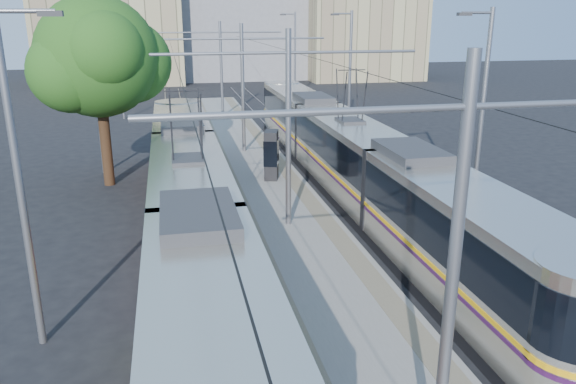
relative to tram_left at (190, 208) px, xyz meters
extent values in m
plane|color=black|center=(3.60, -6.51, -1.71)|extent=(160.00, 160.00, 0.00)
cube|color=gray|center=(3.60, 10.49, -1.56)|extent=(4.00, 50.00, 0.30)
cube|color=gray|center=(2.15, 10.49, -1.40)|extent=(0.70, 50.00, 0.01)
cube|color=gray|center=(5.05, 10.49, -1.40)|extent=(0.70, 50.00, 0.01)
cube|color=gray|center=(-0.72, 10.49, -1.69)|extent=(0.07, 70.00, 0.03)
cube|color=gray|center=(0.72, 10.49, -1.69)|extent=(0.07, 70.00, 0.03)
cube|color=gray|center=(6.48, 10.49, -1.69)|extent=(0.07, 70.00, 0.03)
cube|color=gray|center=(7.92, 10.49, -1.69)|extent=(0.07, 70.00, 0.03)
cube|color=black|center=(0.00, 0.00, -1.51)|extent=(2.30, 27.60, 0.40)
cube|color=#BBB8AB|center=(0.00, 0.00, 0.14)|extent=(2.40, 26.00, 2.90)
cube|color=black|center=(0.00, 0.00, 0.64)|extent=(2.43, 26.00, 1.30)
cube|color=yellow|center=(0.00, 0.00, -0.26)|extent=(2.43, 26.00, 0.12)
cube|color=#B8230A|center=(0.00, 0.00, -0.76)|extent=(2.42, 26.00, 1.10)
cube|color=#2D2D30|center=(0.00, 0.00, 1.74)|extent=(1.68, 3.00, 0.30)
cube|color=black|center=(7.20, 5.46, -1.51)|extent=(2.30, 31.42, 0.40)
cube|color=beige|center=(7.20, 5.46, 0.14)|extent=(2.40, 29.82, 2.90)
cube|color=black|center=(7.20, 5.46, 0.64)|extent=(2.43, 29.82, 1.30)
cube|color=#FFB20D|center=(7.20, 5.46, -0.26)|extent=(2.43, 29.82, 0.12)
cube|color=#39123F|center=(7.20, 5.46, -0.41)|extent=(2.43, 29.82, 0.10)
cube|color=#2D2D30|center=(7.20, 5.46, 1.74)|extent=(1.68, 3.00, 0.30)
cylinder|color=slate|center=(3.60, -10.51, 2.09)|extent=(0.20, 0.20, 7.00)
cylinder|color=slate|center=(3.60, -10.51, 4.79)|extent=(9.20, 0.10, 0.10)
cylinder|color=slate|center=(3.60, 1.49, 2.09)|extent=(0.20, 0.20, 7.00)
cylinder|color=slate|center=(3.60, 1.49, 4.79)|extent=(9.20, 0.10, 0.10)
cylinder|color=slate|center=(3.60, 13.49, 2.09)|extent=(0.20, 0.20, 7.00)
cylinder|color=slate|center=(3.60, 13.49, 4.79)|extent=(9.20, 0.10, 0.10)
cylinder|color=slate|center=(3.60, 25.49, 2.09)|extent=(0.20, 0.20, 7.00)
cylinder|color=slate|center=(3.60, 25.49, 4.79)|extent=(9.20, 0.10, 0.10)
cylinder|color=black|center=(0.00, 10.49, 3.84)|extent=(0.02, 70.00, 0.02)
cylinder|color=black|center=(7.20, 10.49, 3.84)|extent=(0.02, 70.00, 0.02)
cylinder|color=slate|center=(-3.90, -4.51, 2.29)|extent=(0.18, 0.18, 8.00)
cube|color=#2D2D30|center=(-2.80, -4.51, 6.04)|extent=(0.50, 0.22, 0.12)
cylinder|color=slate|center=(-3.90, 11.49, 2.29)|extent=(0.18, 0.18, 8.00)
cube|color=#2D2D30|center=(-2.80, 11.49, 6.04)|extent=(0.50, 0.22, 0.12)
cylinder|color=slate|center=(-3.90, 27.49, 2.29)|extent=(0.18, 0.18, 8.00)
cube|color=#2D2D30|center=(-2.80, 27.49, 6.04)|extent=(0.50, 0.22, 0.12)
cylinder|color=slate|center=(11.10, 1.49, 2.29)|extent=(0.18, 0.18, 8.00)
cube|color=#2D2D30|center=(10.00, 1.49, 6.04)|extent=(0.50, 0.22, 0.12)
cylinder|color=slate|center=(11.10, 17.49, 2.29)|extent=(0.18, 0.18, 8.00)
cube|color=#2D2D30|center=(10.00, 17.49, 6.04)|extent=(0.50, 0.22, 0.12)
cylinder|color=slate|center=(11.10, 33.49, 2.29)|extent=(0.18, 0.18, 8.00)
cube|color=#2D2D30|center=(10.00, 33.49, 6.04)|extent=(0.50, 0.22, 0.12)
cube|color=black|center=(4.09, 7.60, -0.26)|extent=(0.85, 1.12, 2.30)
cube|color=black|center=(4.09, 7.60, -0.11)|extent=(0.90, 1.17, 1.20)
cylinder|color=#382314|center=(-3.46, 9.23, 0.09)|extent=(0.49, 0.49, 3.59)
sphere|color=#1E4E16|center=(-3.46, 9.23, 4.24)|extent=(5.39, 5.39, 5.39)
sphere|color=#1E4E16|center=(-2.11, 10.12, 3.90)|extent=(3.82, 3.82, 3.82)
cube|color=tan|center=(-6.40, 53.49, 5.29)|extent=(16.00, 12.00, 13.99)
cube|color=gray|center=(9.60, 57.49, 6.75)|extent=(18.00, 14.00, 16.92)
cube|color=tan|center=(23.60, 51.49, 3.43)|extent=(14.00, 10.00, 10.28)
camera|label=1|loc=(-0.51, -17.61, 6.01)|focal=35.00mm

